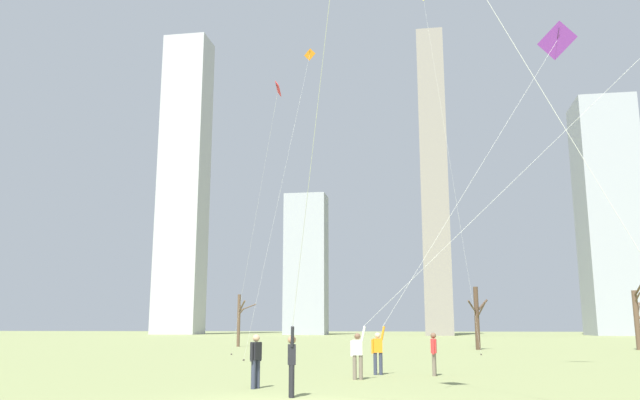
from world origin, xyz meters
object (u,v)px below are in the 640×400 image
(distant_kite_high_overhead_yellow, at_px, (429,35))
(bare_tree_far_right_edge, at_px, (637,316))
(distant_kite_low_near_trees_orange, at_px, (300,101))
(distant_kite_drifting_right_red, at_px, (274,113))
(bystander_far_off_by_trees, at_px, (434,352))
(kite_flyer_midfield_center_purple, at_px, (431,259))
(bystander_strolling_midfield, at_px, (256,358))
(bare_tree_right_of_center, at_px, (239,319))
(kite_flyer_midfield_right_white, at_px, (308,214))
(bare_tree_left_of_center, at_px, (477,316))
(kite_flyer_foreground_right_pink, at_px, (425,284))

(distant_kite_high_overhead_yellow, xyz_separation_m, bare_tree_far_right_edge, (15.77, 10.92, -20.17))
(distant_kite_low_near_trees_orange, bearing_deg, distant_kite_drifting_right_red, 133.41)
(bystander_far_off_by_trees, height_order, distant_kite_drifting_right_red, distant_kite_drifting_right_red)
(distant_kite_high_overhead_yellow, bearing_deg, distant_kite_low_near_trees_orange, -132.09)
(bare_tree_far_right_edge, bearing_deg, kite_flyer_midfield_center_purple, -119.59)
(bystander_strolling_midfield, height_order, bare_tree_right_of_center, bare_tree_right_of_center)
(kite_flyer_midfield_right_white, relative_size, distant_kite_drifting_right_red, 1.06)
(kite_flyer_midfield_center_purple, bearing_deg, distant_kite_low_near_trees_orange, 128.27)
(distant_kite_low_near_trees_orange, bearing_deg, kite_flyer_midfield_right_white, -78.23)
(kite_flyer_midfield_center_purple, bearing_deg, bystander_strolling_midfield, -130.04)
(bystander_far_off_by_trees, distance_m, distant_kite_high_overhead_yellow, 28.67)
(bare_tree_right_of_center, distance_m, bare_tree_left_of_center, 21.55)
(distant_kite_low_near_trees_orange, height_order, bare_tree_left_of_center, distant_kite_low_near_trees_orange)
(bystander_far_off_by_trees, xyz_separation_m, bare_tree_left_of_center, (3.85, 27.76, 1.71))
(distant_kite_high_overhead_yellow, distance_m, bare_tree_far_right_edge, 27.83)
(bystander_far_off_by_trees, distance_m, bare_tree_far_right_edge, 33.76)
(kite_flyer_midfield_right_white, relative_size, kite_flyer_foreground_right_pink, 1.12)
(kite_flyer_midfield_center_purple, relative_size, bystander_far_off_by_trees, 9.15)
(bare_tree_left_of_center, bearing_deg, kite_flyer_midfield_right_white, -99.83)
(bystander_strolling_midfield, height_order, bare_tree_far_right_edge, bare_tree_far_right_edge)
(kite_flyer_foreground_right_pink, xyz_separation_m, bystander_strolling_midfield, (-5.20, -3.64, -2.43))
(bystander_far_off_by_trees, xyz_separation_m, bare_tree_far_right_edge, (16.43, 29.44, 1.70))
(bystander_strolling_midfield, height_order, bare_tree_left_of_center, bare_tree_left_of_center)
(distant_kite_low_near_trees_orange, bearing_deg, bare_tree_right_of_center, 113.97)
(bare_tree_right_of_center, bearing_deg, bare_tree_left_of_center, -11.90)
(kite_flyer_midfield_center_purple, bearing_deg, bystander_far_off_by_trees, -91.23)
(bystander_far_off_by_trees, bearing_deg, kite_flyer_midfield_right_white, -104.57)
(kite_flyer_foreground_right_pink, relative_size, bare_tree_left_of_center, 3.25)
(distant_kite_low_near_trees_orange, distance_m, bare_tree_left_of_center, 24.51)
(bystander_far_off_by_trees, relative_size, bare_tree_left_of_center, 0.32)
(kite_flyer_foreground_right_pink, distance_m, bare_tree_left_of_center, 30.40)
(kite_flyer_midfield_right_white, distance_m, bystander_strolling_midfield, 6.78)
(bystander_strolling_midfield, height_order, distant_kite_low_near_trees_orange, distant_kite_low_near_trees_orange)
(bare_tree_right_of_center, xyz_separation_m, bare_tree_far_right_edge, (33.67, -2.76, 0.07))
(bystander_strolling_midfield, relative_size, distant_kite_high_overhead_yellow, 0.06)
(bystander_strolling_midfield, xyz_separation_m, bare_tree_far_right_edge, (21.90, 35.43, 1.70))
(distant_kite_low_near_trees_orange, xyz_separation_m, bare_tree_far_right_edge, (23.69, 19.69, -12.38))
(kite_flyer_midfield_center_purple, xyz_separation_m, bystander_strolling_midfield, (-5.48, -6.52, -3.64))
(bystander_far_off_by_trees, distance_m, bare_tree_left_of_center, 28.08)
(bystander_strolling_midfield, relative_size, bare_tree_far_right_edge, 0.31)
(kite_flyer_foreground_right_pink, xyz_separation_m, distant_kite_drifting_right_red, (-9.09, 14.32, 11.81))
(kite_flyer_foreground_right_pink, bearing_deg, distant_kite_drifting_right_red, 122.40)
(bystander_strolling_midfield, xyz_separation_m, distant_kite_high_overhead_yellow, (6.13, 24.51, 21.87))
(kite_flyer_foreground_right_pink, distance_m, bare_tree_far_right_edge, 35.91)
(bare_tree_left_of_center, bearing_deg, distant_kite_low_near_trees_orange, -121.66)
(kite_flyer_foreground_right_pink, relative_size, bare_tree_right_of_center, 3.42)
(kite_flyer_foreground_right_pink, bearing_deg, bystander_strolling_midfield, -145.01)
(distant_kite_drifting_right_red, xyz_separation_m, bare_tree_far_right_edge, (25.78, 17.47, -12.53))
(bystander_far_off_by_trees, bearing_deg, distant_kite_drifting_right_red, 128.01)
(bystander_strolling_midfield, distance_m, bare_tree_far_right_edge, 41.68)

